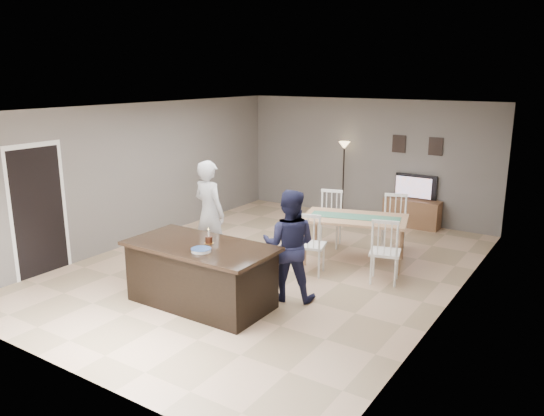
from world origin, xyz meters
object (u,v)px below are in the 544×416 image
Objects in this scene: television at (414,187)px; dining_table at (355,225)px; man at (289,245)px; birthday_cake at (209,240)px; kitchen_island at (201,274)px; tv_console at (412,213)px; woman at (209,213)px; plate_stack at (201,250)px; floor_lamp at (344,159)px.

television is 2.84m from dining_table.
man is 1.16m from birthday_cake.
kitchen_island is 2.35× the size of television.
dining_table is at bearing -92.03° from tv_console.
tv_console is 2.79m from dining_table.
woman reaches higher than plate_stack.
floor_lamp reaches higher than man.
man is at bearing 55.89° from plate_stack.
dining_table is 1.36× the size of floor_lamp.
television is 0.55× the size of man.
plate_stack is at bearing 80.47° from television.
woman is 1.11× the size of man.
man reaches higher than birthday_cake.
floor_lamp is (-1.57, 2.78, 0.66)m from dining_table.
dining_table reaches higher than kitchen_island.
floor_lamp is at bearing -85.83° from woman.
tv_console is at bearing -106.35° from woman.
television is (0.00, 0.07, 0.56)m from tv_console.
floor_lamp is at bearing 1.72° from television.
birthday_cake is (1.02, -1.24, 0.03)m from woman.
dining_table is (0.89, 3.03, -0.24)m from plate_stack.
man is 5.90× the size of plate_stack.
kitchen_island is 1.30× the size of man.
floor_lamp is (-1.67, 0.02, 1.05)m from tv_console.
kitchen_island is at bearing 21.10° from man.
plate_stack is at bearing -46.66° from kitchen_island.
television reaches higher than dining_table.
television is 0.39× the size of dining_table.
television is 5.64m from birthday_cake.
plate_stack reaches higher than tv_console.
television is at bearing -105.97° from woman.
television is at bearing -114.00° from man.
tv_console is 5.59× the size of birthday_cake.
plate_stack is (1.16, -1.58, 0.01)m from woman.
man reaches higher than tv_console.
birthday_cake reaches higher than plate_stack.
woman is 6.56× the size of plate_stack.
dining_table reaches higher than tv_console.
man is (0.95, 0.86, 0.37)m from kitchen_island.
man is at bearing 176.15° from woman.
tv_console is at bearing 77.84° from kitchen_island.
dining_table reaches higher than plate_stack.
plate_stack is 3.17m from dining_table.
birthday_cake is at bearing -101.75° from tv_console.
tv_console is 0.65× the size of woman.
man is 4.97m from floor_lamp.
man is at bearing -110.17° from dining_table.
television is at bearing 72.32° from dining_table.
tv_console is 0.57m from television.
kitchen_island is 0.56m from plate_stack.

